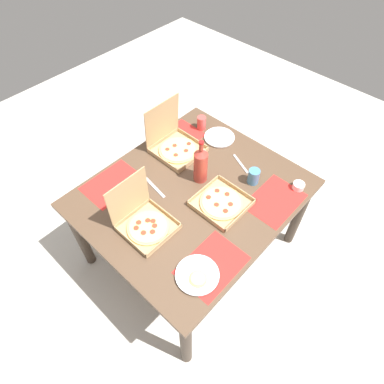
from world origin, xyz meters
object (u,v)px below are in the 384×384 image
object	(u,v)px
pizza_box_center	(221,203)
plate_far_right	(219,137)
condiment_bowl	(298,186)
pizza_box_corner_left	(144,220)
plate_near_right	(197,275)
cup_clear_right	(254,176)
soda_bottle	(201,164)
cup_dark	(202,123)
pizza_box_edge_far	(175,144)

from	to	relation	value
pizza_box_center	plate_far_right	distance (m)	0.60
pizza_box_center	condiment_bowl	bearing A→B (deg)	-32.72
pizza_box_center	pizza_box_corner_left	distance (m)	0.49
plate_near_right	plate_far_right	xyz separation A→B (m)	(0.91, 0.61, -0.00)
plate_far_right	cup_clear_right	distance (m)	0.47
soda_bottle	cup_dark	distance (m)	0.51
plate_near_right	condiment_bowl	distance (m)	0.89
condiment_bowl	soda_bottle	bearing A→B (deg)	125.37
pizza_box_center	cup_dark	world-z (taller)	cup_dark
plate_near_right	cup_dark	distance (m)	1.20
plate_near_right	cup_dark	bearing A→B (deg)	40.84
pizza_box_center	cup_clear_right	size ratio (longest dim) A/B	2.89
pizza_box_center	plate_near_right	bearing A→B (deg)	-154.82
cup_clear_right	plate_far_right	bearing A→B (deg)	67.59
cup_dark	condiment_bowl	world-z (taller)	cup_dark
cup_dark	plate_near_right	bearing A→B (deg)	-139.16
plate_near_right	cup_clear_right	world-z (taller)	cup_clear_right
pizza_box_edge_far	plate_far_right	distance (m)	0.34
plate_far_right	cup_dark	distance (m)	0.18
pizza_box_edge_far	plate_far_right	world-z (taller)	pizza_box_edge_far
plate_far_right	pizza_box_center	bearing A→B (deg)	-138.99
pizza_box_corner_left	soda_bottle	size ratio (longest dim) A/B	0.98
pizza_box_corner_left	condiment_bowl	bearing A→B (deg)	-30.56
plate_near_right	cup_clear_right	size ratio (longest dim) A/B	2.23
soda_bottle	cup_dark	world-z (taller)	soda_bottle
condiment_bowl	cup_dark	bearing A→B (deg)	88.84
pizza_box_corner_left	pizza_box_edge_far	bearing A→B (deg)	29.23
plate_near_right	soda_bottle	xyz separation A→B (m)	(0.52, 0.45, 0.12)
pizza_box_corner_left	soda_bottle	world-z (taller)	soda_bottle
pizza_box_edge_far	soda_bottle	distance (m)	0.34
pizza_box_edge_far	pizza_box_corner_left	size ratio (longest dim) A/B	1.09
soda_bottle	condiment_bowl	distance (m)	0.64
pizza_box_center	pizza_box_corner_left	world-z (taller)	pizza_box_corner_left
pizza_box_edge_far	condiment_bowl	bearing A→B (deg)	-71.42
condiment_bowl	plate_near_right	bearing A→B (deg)	175.82
pizza_box_edge_far	plate_far_right	bearing A→B (deg)	-27.55
pizza_box_edge_far	cup_clear_right	distance (m)	0.60
pizza_box_center	soda_bottle	bearing A→B (deg)	73.88
soda_bottle	plate_near_right	bearing A→B (deg)	-139.29
cup_clear_right	cup_dark	xyz separation A→B (m)	(0.17, 0.60, -0.00)
plate_far_right	cup_clear_right	bearing A→B (deg)	-112.41
pizza_box_center	pizza_box_corner_left	bearing A→B (deg)	151.72
pizza_box_center	pizza_box_corner_left	size ratio (longest dim) A/B	0.96
pizza_box_corner_left	cup_dark	world-z (taller)	pizza_box_corner_left
pizza_box_edge_far	pizza_box_center	world-z (taller)	pizza_box_edge_far
condiment_bowl	pizza_box_edge_far	bearing A→B (deg)	108.58
plate_far_right	soda_bottle	xyz separation A→B (m)	(-0.39, -0.16, 0.12)
pizza_box_corner_left	plate_near_right	world-z (taller)	pizza_box_corner_left
pizza_box_edge_far	plate_far_right	size ratio (longest dim) A/B	1.55
plate_far_right	soda_bottle	bearing A→B (deg)	-157.48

